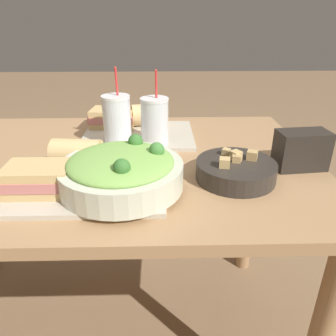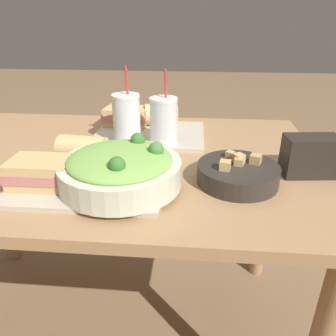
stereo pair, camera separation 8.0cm
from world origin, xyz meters
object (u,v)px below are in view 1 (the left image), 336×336
object	(u,v)px
salad_bowl	(121,170)
baguette_far	(149,115)
sandwich_far	(113,118)
napkin_folded	(103,158)
chip_bag	(301,150)
baguette_near	(78,154)
soup_bowl	(236,170)
drink_cup_red	(155,123)
drink_cup_dark	(117,122)
sandwich_near	(39,179)

from	to	relation	value
salad_bowl	baguette_far	distance (m)	0.47
sandwich_far	napkin_folded	bearing A→B (deg)	-82.72
sandwich_far	chip_bag	xyz separation A→B (m)	(0.55, -0.33, 0.01)
baguette_near	soup_bowl	bearing A→B (deg)	-91.65
soup_bowl	drink_cup_red	world-z (taller)	drink_cup_red
drink_cup_red	chip_bag	bearing A→B (deg)	-22.70
sandwich_far	baguette_far	distance (m)	0.13
salad_bowl	baguette_far	world-z (taller)	salad_bowl
salad_bowl	drink_cup_red	bearing A→B (deg)	75.13
soup_bowl	chip_bag	xyz separation A→B (m)	(0.19, 0.06, 0.03)
salad_bowl	drink_cup_dark	distance (m)	0.29
baguette_near	napkin_folded	size ratio (longest dim) A/B	0.65
soup_bowl	baguette_near	size ratio (longest dim) A/B	1.50
baguette_near	drink_cup_dark	size ratio (longest dim) A/B	0.58
soup_bowl	drink_cup_dark	size ratio (longest dim) A/B	0.86
baguette_far	chip_bag	distance (m)	0.55
soup_bowl	drink_cup_dark	distance (m)	0.40
drink_cup_red	napkin_folded	distance (m)	0.19
drink_cup_red	napkin_folded	world-z (taller)	drink_cup_red
sandwich_near	drink_cup_dark	bearing A→B (deg)	64.00
baguette_near	drink_cup_red	size ratio (longest dim) A/B	0.60
salad_bowl	napkin_folded	xyz separation A→B (m)	(-0.08, 0.19, -0.05)
salad_bowl	baguette_near	distance (m)	0.17
salad_bowl	chip_bag	size ratio (longest dim) A/B	2.05
salad_bowl	sandwich_far	xyz separation A→B (m)	(-0.08, 0.45, -0.01)
drink_cup_dark	drink_cup_red	bearing A→B (deg)	-0.00
sandwich_near	sandwich_far	xyz separation A→B (m)	(0.11, 0.47, 0.00)
soup_bowl	baguette_near	world-z (taller)	baguette_near
sandwich_far	drink_cup_red	distance (m)	0.23
baguette_near	baguette_far	distance (m)	0.40
chip_bag	baguette_far	bearing A→B (deg)	134.17
baguette_far	drink_cup_red	xyz separation A→B (m)	(0.02, -0.19, 0.03)
drink_cup_red	chip_bag	xyz separation A→B (m)	(0.39, -0.17, -0.03)
drink_cup_dark	napkin_folded	xyz separation A→B (m)	(-0.04, -0.09, -0.08)
salad_bowl	sandwich_far	size ratio (longest dim) A/B	1.75
sandwich_near	napkin_folded	distance (m)	0.24
salad_bowl	baguette_near	bearing A→B (deg)	138.46
sandwich_near	chip_bag	bearing A→B (deg)	11.48
sandwich_near	drink_cup_red	distance (m)	0.40
salad_bowl	sandwich_near	size ratio (longest dim) A/B	1.88
drink_cup_dark	soup_bowl	bearing A→B (deg)	-35.10
salad_bowl	drink_cup_dark	size ratio (longest dim) A/B	1.24
sandwich_near	soup_bowl	bearing A→B (deg)	8.76
salad_bowl	sandwich_near	bearing A→B (deg)	-174.58
drink_cup_dark	chip_bag	xyz separation A→B (m)	(0.51, -0.17, -0.03)
napkin_folded	salad_bowl	bearing A→B (deg)	-68.42
sandwich_far	chip_bag	world-z (taller)	chip_bag
salad_bowl	baguette_far	size ratio (longest dim) A/B	2.29
soup_bowl	chip_bag	world-z (taller)	chip_bag
soup_bowl	sandwich_near	world-z (taller)	sandwich_near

